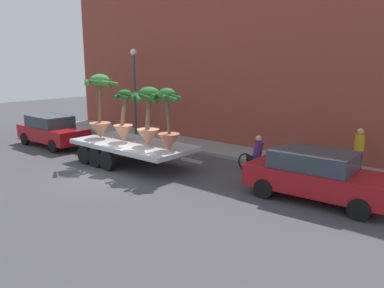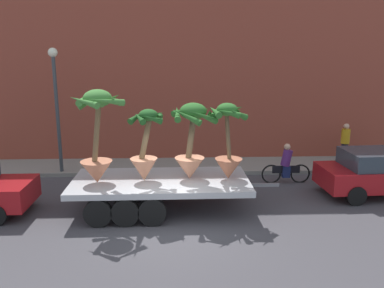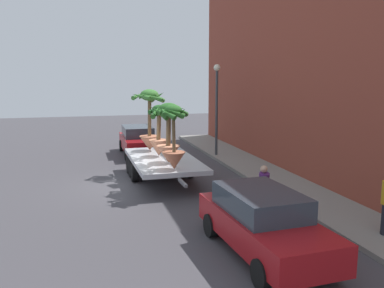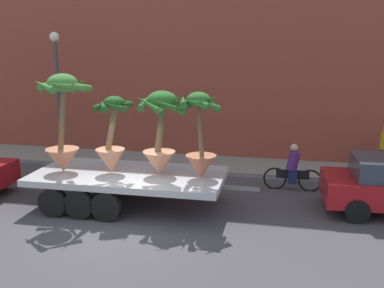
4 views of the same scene
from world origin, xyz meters
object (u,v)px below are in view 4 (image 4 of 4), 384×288
object	(u,v)px
potted_palm_extra	(200,138)
street_lamp	(57,80)
flatbed_trailer	(121,180)
potted_palm_rear	(160,132)
potted_palm_front	(112,141)
cyclist	(293,170)
potted_palm_middle	(63,123)

from	to	relation	value
potted_palm_extra	street_lamp	size ratio (longest dim) A/B	0.49
flatbed_trailer	street_lamp	distance (m)	5.93
potted_palm_rear	street_lamp	size ratio (longest dim) A/B	0.49
flatbed_trailer	potted_palm_front	distance (m)	1.17
potted_palm_front	cyclist	size ratio (longest dim) A/B	1.20
flatbed_trailer	cyclist	bearing A→B (deg)	26.57
cyclist	street_lamp	world-z (taller)	street_lamp
flatbed_trailer	street_lamp	world-z (taller)	street_lamp
potted_palm_rear	cyclist	world-z (taller)	potted_palm_rear
potted_palm_middle	cyclist	distance (m)	7.17
potted_palm_rear	potted_palm_middle	distance (m)	2.80
potted_palm_rear	cyclist	bearing A→B (deg)	33.27
flatbed_trailer	cyclist	size ratio (longest dim) A/B	3.51
potted_palm_front	street_lamp	world-z (taller)	street_lamp
potted_palm_middle	street_lamp	bearing A→B (deg)	119.91
flatbed_trailer	potted_palm_extra	size ratio (longest dim) A/B	2.73
potted_palm_middle	potted_palm_front	size ratio (longest dim) A/B	1.27
potted_palm_rear	street_lamp	bearing A→B (deg)	143.82
flatbed_trailer	potted_palm_extra	xyz separation A→B (m)	(2.30, -0.01, 1.34)
potted_palm_rear	potted_palm_extra	world-z (taller)	potted_palm_rear
flatbed_trailer	potted_palm_middle	xyz separation A→B (m)	(-1.59, -0.26, 1.64)
potted_palm_rear	cyclist	distance (m)	4.62
potted_palm_extra	potted_palm_middle	bearing A→B (deg)	-176.28
flatbed_trailer	potted_palm_front	world-z (taller)	potted_palm_front
street_lamp	flatbed_trailer	bearing A→B (deg)	-43.88
cyclist	street_lamp	distance (m)	9.18
potted_palm_middle	street_lamp	world-z (taller)	street_lamp
potted_palm_middle	potted_palm_front	bearing A→B (deg)	7.41
potted_palm_extra	potted_palm_rear	bearing A→B (deg)	178.37
potted_palm_middle	street_lamp	xyz separation A→B (m)	(-2.30, 3.99, 0.82)
cyclist	potted_palm_middle	bearing A→B (deg)	-157.37
potted_palm_extra	cyclist	distance (m)	3.79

